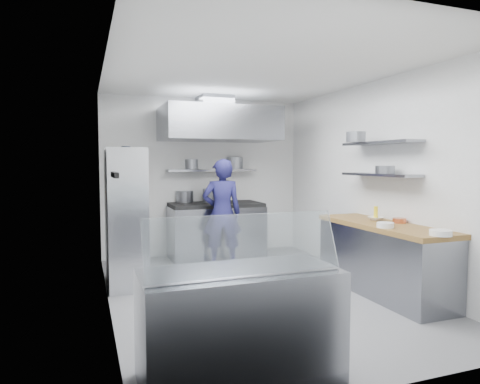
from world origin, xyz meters
name	(u,v)px	position (x,y,z in m)	size (l,w,h in m)	color
floor	(256,292)	(0.00, 0.00, 0.00)	(5.00, 5.00, 0.00)	slate
ceiling	(257,70)	(0.00, 0.00, 2.80)	(5.00, 5.00, 0.00)	silver
wall_back	(204,177)	(0.00, 2.50, 1.40)	(3.60, 0.02, 2.80)	white
wall_front	(389,200)	(0.00, -2.50, 1.40)	(3.60, 0.02, 2.80)	white
wall_left	(107,186)	(-1.80, 0.00, 1.40)	(5.00, 0.02, 2.80)	white
wall_right	(375,181)	(1.80, 0.00, 1.40)	(5.00, 0.02, 2.80)	white
gas_range	(216,232)	(0.10, 2.10, 0.45)	(1.60, 0.80, 0.90)	gray
cooktop	(216,205)	(0.10, 2.10, 0.93)	(1.57, 0.78, 0.06)	black
stock_pot_left	(185,197)	(-0.38, 2.41, 1.06)	(0.30, 0.30, 0.20)	slate
stock_pot_mid	(212,196)	(0.07, 2.22, 1.08)	(0.34, 0.34, 0.24)	slate
over_range_shelf	(212,170)	(0.10, 2.34, 1.52)	(1.60, 0.30, 0.04)	gray
shelf_pot_a	(191,164)	(-0.23, 2.51, 1.63)	(0.23, 0.23, 0.18)	slate
shelf_pot_b	(235,163)	(0.58, 2.47, 1.65)	(0.31, 0.31, 0.22)	slate
extractor_hood	(219,124)	(0.10, 1.93, 2.30)	(1.90, 1.15, 0.55)	gray
hood_duct	(215,103)	(0.10, 2.15, 2.68)	(0.55, 0.55, 0.24)	slate
red_firebox	(134,177)	(-1.25, 2.44, 1.42)	(0.22, 0.10, 0.26)	red
chef	(222,213)	(0.01, 1.47, 0.86)	(0.63, 0.41, 1.72)	#191848
wire_rack	(126,218)	(-1.53, 0.87, 0.93)	(0.50, 0.90, 1.85)	silver
rack_bin_a	(125,226)	(-1.53, 0.97, 0.80)	(0.18, 0.22, 0.20)	white
rack_bin_b	(122,187)	(-1.53, 1.41, 1.30)	(0.14, 0.19, 0.16)	yellow
rack_jar	(126,153)	(-1.48, 1.25, 1.80)	(0.12, 0.12, 0.18)	black
knife_strip	(115,175)	(-1.78, -0.90, 1.55)	(0.04, 0.55, 0.05)	black
prep_counter_base	(382,261)	(1.48, -0.60, 0.42)	(0.62, 2.00, 0.84)	gray
prep_counter_top	(383,226)	(1.48, -0.60, 0.87)	(0.65, 2.04, 0.06)	olive
plate_stack_a	(441,233)	(1.44, -1.56, 0.93)	(0.23, 0.23, 0.06)	white
plate_stack_b	(385,225)	(1.27, -0.90, 0.93)	(0.20, 0.20, 0.06)	white
copper_pan	(399,221)	(1.69, -0.65, 0.93)	(0.17, 0.17, 0.06)	#D6673C
squeeze_bottle	(376,213)	(1.60, -0.30, 0.99)	(0.05, 0.05, 0.18)	yellow
mixing_bowl	(376,219)	(1.56, -0.35, 0.92)	(0.19, 0.19, 0.05)	white
wall_shelf_lower	(379,175)	(1.64, -0.30, 1.50)	(0.30, 1.30, 0.04)	gray
wall_shelf_upper	(380,143)	(1.64, -0.30, 1.92)	(0.30, 1.30, 0.04)	gray
shelf_pot_c	(385,170)	(1.60, -0.46, 1.57)	(0.25, 0.25, 0.10)	slate
shelf_pot_d	(356,137)	(1.47, 0.00, 2.01)	(0.26, 0.26, 0.14)	slate
display_case	(240,325)	(-0.95, -2.00, 0.42)	(1.50, 0.70, 0.85)	gray
display_glass	(245,244)	(-0.95, -2.12, 1.07)	(1.47, 0.02, 0.45)	silver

